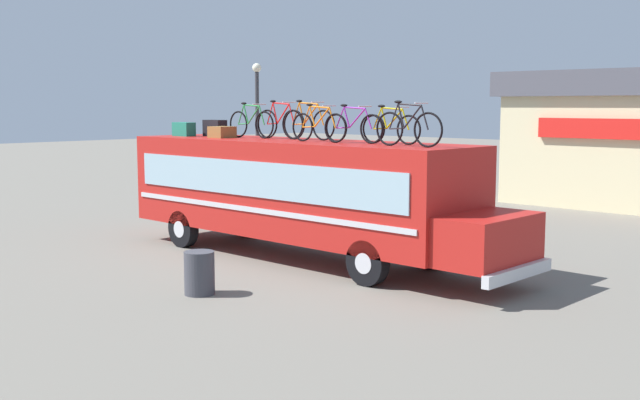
{
  "coord_description": "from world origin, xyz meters",
  "views": [
    {
      "loc": [
        13.4,
        -13.11,
        3.73
      ],
      "look_at": [
        0.9,
        0.0,
        1.48
      ],
      "focal_mm": 43.28,
      "sensor_mm": 36.0,
      "label": 1
    }
  ],
  "objects_px": {
    "rooftop_bicycle_1": "(251,123)",
    "rooftop_bicycle_3": "(308,123)",
    "rooftop_bicycle_6": "(391,128)",
    "trash_bin": "(199,273)",
    "luggage_bag_1": "(184,129)",
    "rooftop_bicycle_5": "(353,127)",
    "rooftop_bicycle_7": "(408,128)",
    "luggage_bag_3": "(222,132)",
    "bus": "(301,190)",
    "luggage_bag_2": "(215,128)",
    "rooftop_bicycle_4": "(318,126)",
    "rooftop_bicycle_2": "(280,123)",
    "street_lamp": "(257,123)"
  },
  "relations": [
    {
      "from": "rooftop_bicycle_2",
      "to": "rooftop_bicycle_3",
      "type": "height_order",
      "value": "rooftop_bicycle_3"
    },
    {
      "from": "rooftop_bicycle_3",
      "to": "rooftop_bicycle_6",
      "type": "relative_size",
      "value": 1.11
    },
    {
      "from": "bus",
      "to": "rooftop_bicycle_4",
      "type": "bearing_deg",
      "value": -15.79
    },
    {
      "from": "rooftop_bicycle_2",
      "to": "trash_bin",
      "type": "bearing_deg",
      "value": -63.04
    },
    {
      "from": "street_lamp",
      "to": "rooftop_bicycle_5",
      "type": "bearing_deg",
      "value": -29.88
    },
    {
      "from": "rooftop_bicycle_4",
      "to": "rooftop_bicycle_5",
      "type": "bearing_deg",
      "value": 12.92
    },
    {
      "from": "rooftop_bicycle_1",
      "to": "rooftop_bicycle_5",
      "type": "distance_m",
      "value": 3.7
    },
    {
      "from": "rooftop_bicycle_1",
      "to": "rooftop_bicycle_3",
      "type": "distance_m",
      "value": 1.86
    },
    {
      "from": "rooftop_bicycle_3",
      "to": "rooftop_bicycle_5",
      "type": "height_order",
      "value": "rooftop_bicycle_3"
    },
    {
      "from": "rooftop_bicycle_6",
      "to": "trash_bin",
      "type": "distance_m",
      "value": 5.21
    },
    {
      "from": "rooftop_bicycle_1",
      "to": "street_lamp",
      "type": "bearing_deg",
      "value": 137.03
    },
    {
      "from": "rooftop_bicycle_1",
      "to": "rooftop_bicycle_2",
      "type": "relative_size",
      "value": 0.99
    },
    {
      "from": "bus",
      "to": "luggage_bag_2",
      "type": "xyz_separation_m",
      "value": [
        -3.53,
        0.2,
        1.41
      ]
    },
    {
      "from": "luggage_bag_3",
      "to": "street_lamp",
      "type": "relative_size",
      "value": 0.11
    },
    {
      "from": "rooftop_bicycle_1",
      "to": "rooftop_bicycle_2",
      "type": "distance_m",
      "value": 0.97
    },
    {
      "from": "trash_bin",
      "to": "rooftop_bicycle_4",
      "type": "bearing_deg",
      "value": 95.05
    },
    {
      "from": "luggage_bag_2",
      "to": "rooftop_bicycle_4",
      "type": "bearing_deg",
      "value": -5.58
    },
    {
      "from": "luggage_bag_1",
      "to": "rooftop_bicycle_6",
      "type": "bearing_deg",
      "value": 4.04
    },
    {
      "from": "rooftop_bicycle_3",
      "to": "street_lamp",
      "type": "height_order",
      "value": "street_lamp"
    },
    {
      "from": "luggage_bag_1",
      "to": "rooftop_bicycle_6",
      "type": "xyz_separation_m",
      "value": [
        6.86,
        0.48,
        0.17
      ]
    },
    {
      "from": "rooftop_bicycle_5",
      "to": "rooftop_bicycle_7",
      "type": "distance_m",
      "value": 1.83
    },
    {
      "from": "luggage_bag_1",
      "to": "rooftop_bicycle_6",
      "type": "relative_size",
      "value": 0.41
    },
    {
      "from": "luggage_bag_2",
      "to": "trash_bin",
      "type": "relative_size",
      "value": 0.79
    },
    {
      "from": "bus",
      "to": "luggage_bag_2",
      "type": "height_order",
      "value": "luggage_bag_2"
    },
    {
      "from": "rooftop_bicycle_2",
      "to": "rooftop_bicycle_6",
      "type": "height_order",
      "value": "rooftop_bicycle_2"
    },
    {
      "from": "luggage_bag_3",
      "to": "rooftop_bicycle_3",
      "type": "bearing_deg",
      "value": 14.29
    },
    {
      "from": "luggage_bag_3",
      "to": "rooftop_bicycle_5",
      "type": "relative_size",
      "value": 0.33
    },
    {
      "from": "rooftop_bicycle_4",
      "to": "street_lamp",
      "type": "bearing_deg",
      "value": 146.51
    },
    {
      "from": "rooftop_bicycle_3",
      "to": "luggage_bag_1",
      "type": "bearing_deg",
      "value": -170.33
    },
    {
      "from": "rooftop_bicycle_5",
      "to": "trash_bin",
      "type": "bearing_deg",
      "value": -98.06
    },
    {
      "from": "luggage_bag_2",
      "to": "trash_bin",
      "type": "height_order",
      "value": "luggage_bag_2"
    },
    {
      "from": "bus",
      "to": "rooftop_bicycle_5",
      "type": "distance_m",
      "value": 2.3
    },
    {
      "from": "luggage_bag_3",
      "to": "trash_bin",
      "type": "bearing_deg",
      "value": -44.36
    },
    {
      "from": "rooftop_bicycle_4",
      "to": "rooftop_bicycle_6",
      "type": "distance_m",
      "value": 1.84
    },
    {
      "from": "trash_bin",
      "to": "luggage_bag_3",
      "type": "bearing_deg",
      "value": 135.64
    },
    {
      "from": "trash_bin",
      "to": "rooftop_bicycle_1",
      "type": "bearing_deg",
      "value": 127.12
    },
    {
      "from": "rooftop_bicycle_1",
      "to": "rooftop_bicycle_6",
      "type": "bearing_deg",
      "value": 0.05
    },
    {
      "from": "rooftop_bicycle_4",
      "to": "rooftop_bicycle_1",
      "type": "bearing_deg",
      "value": 171.88
    },
    {
      "from": "luggage_bag_1",
      "to": "luggage_bag_2",
      "type": "distance_m",
      "value": 0.89
    },
    {
      "from": "luggage_bag_2",
      "to": "rooftop_bicycle_7",
      "type": "xyz_separation_m",
      "value": [
        7.02,
        -0.57,
        0.17
      ]
    },
    {
      "from": "bus",
      "to": "luggage_bag_3",
      "type": "distance_m",
      "value": 3.0
    },
    {
      "from": "luggage_bag_2",
      "to": "street_lamp",
      "type": "distance_m",
      "value": 6.33
    },
    {
      "from": "luggage_bag_3",
      "to": "rooftop_bicycle_2",
      "type": "height_order",
      "value": "rooftop_bicycle_2"
    },
    {
      "from": "rooftop_bicycle_2",
      "to": "street_lamp",
      "type": "bearing_deg",
      "value": 142.44
    },
    {
      "from": "rooftop_bicycle_7",
      "to": "rooftop_bicycle_1",
      "type": "bearing_deg",
      "value": 174.36
    },
    {
      "from": "rooftop_bicycle_3",
      "to": "trash_bin",
      "type": "height_order",
      "value": "rooftop_bicycle_3"
    },
    {
      "from": "bus",
      "to": "luggage_bag_3",
      "type": "xyz_separation_m",
      "value": [
        -2.67,
        -0.25,
        1.34
      ]
    },
    {
      "from": "bus",
      "to": "luggage_bag_3",
      "type": "height_order",
      "value": "luggage_bag_3"
    },
    {
      "from": "bus",
      "to": "rooftop_bicycle_1",
      "type": "bearing_deg",
      "value": 175.05
    },
    {
      "from": "luggage_bag_2",
      "to": "rooftop_bicycle_7",
      "type": "distance_m",
      "value": 7.05
    }
  ]
}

